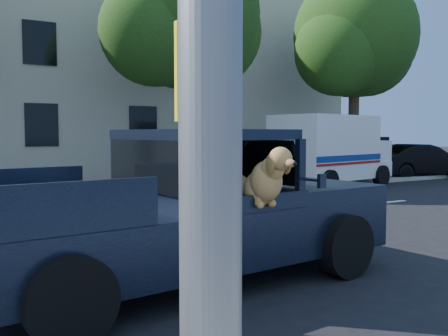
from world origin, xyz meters
name	(u,v)px	position (x,y,z in m)	size (l,w,h in m)	color
ground	(164,276)	(0.00, 0.00, 0.00)	(120.00, 120.00, 0.00)	black
far_sidewalk	(36,196)	(0.00, 9.20, 0.07)	(60.00, 4.00, 0.15)	gray
lane_stripes	(186,223)	(2.00, 3.40, 0.01)	(21.60, 0.14, 0.01)	silver
street_tree_mid	(185,21)	(5.03, 9.62, 5.71)	(6.00, 5.20, 8.60)	#332619
street_tree_right	(355,43)	(13.03, 9.62, 5.71)	(6.00, 5.20, 8.60)	#332619
building_main	(75,74)	(3.00, 16.50, 4.50)	(26.00, 6.00, 9.00)	#BAB399
pickup_truck	(179,232)	(0.04, -0.40, 0.65)	(5.59, 2.94, 1.94)	black
mail_truck	(330,156)	(9.33, 7.01, 1.09)	(4.87, 3.11, 2.49)	silver
parked_sedan	(419,161)	(15.11, 7.89, 0.72)	(4.35, 1.52, 1.43)	black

